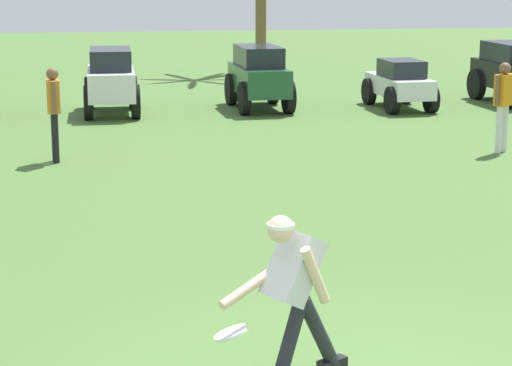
% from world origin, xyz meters
% --- Properties ---
extents(frisbee_thrower, '(1.11, 0.57, 1.40)m').
position_xyz_m(frisbee_thrower, '(-0.23, 0.49, 0.79)').
color(frisbee_thrower, '#23232D').
rests_on(frisbee_thrower, ground_plane).
extents(frisbee_in_flight, '(0.34, 0.35, 0.12)m').
position_xyz_m(frisbee_in_flight, '(-0.73, 0.44, 0.47)').
color(frisbee_in_flight, white).
extents(teammate_near_sideline, '(0.44, 0.36, 1.56)m').
position_xyz_m(teammate_near_sideline, '(5.13, 9.45, 0.94)').
color(teammate_near_sideline, silver).
rests_on(teammate_near_sideline, ground_plane).
extents(teammate_midfield, '(0.23, 0.50, 1.56)m').
position_xyz_m(teammate_midfield, '(-2.48, 9.76, 0.94)').
color(teammate_midfield, black).
rests_on(teammate_midfield, ground_plane).
extents(parked_car_slot_c, '(1.17, 2.35, 1.40)m').
position_xyz_m(parked_car_slot_c, '(-1.51, 14.96, 0.74)').
color(parked_car_slot_c, silver).
rests_on(parked_car_slot_c, ground_plane).
extents(parked_car_slot_d, '(1.29, 2.40, 1.40)m').
position_xyz_m(parked_car_slot_d, '(1.76, 15.15, 0.74)').
color(parked_car_slot_d, '#235133').
rests_on(parked_car_slot_d, ground_plane).
extents(parked_car_slot_e, '(1.22, 2.26, 1.10)m').
position_xyz_m(parked_car_slot_e, '(4.88, 14.74, 0.56)').
color(parked_car_slot_e, silver).
rests_on(parked_car_slot_e, ground_plane).
extents(parked_car_slot_f, '(1.32, 2.42, 1.40)m').
position_xyz_m(parked_car_slot_f, '(7.69, 15.23, 0.74)').
color(parked_car_slot_f, black).
rests_on(parked_car_slot_f, ground_plane).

